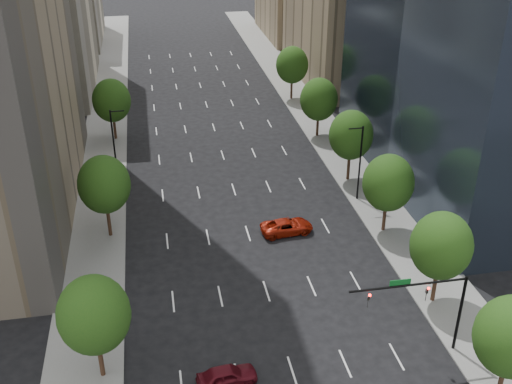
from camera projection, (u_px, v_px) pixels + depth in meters
sidewalk_left at (99, 200)px, 69.82m from camera, size 6.00×200.00×0.15m
sidewalk_right at (359, 178)px, 74.72m from camera, size 6.00×200.00×0.15m
tree_right_0 at (512, 337)px, 41.55m from camera, size 5.20×5.20×8.39m
tree_right_1 at (441, 246)px, 50.95m from camera, size 5.20×5.20×8.75m
tree_right_2 at (388, 183)px, 61.46m from camera, size 5.20×5.20×8.61m
tree_right_3 at (351, 135)px, 71.76m from camera, size 5.20×5.20×8.89m
tree_right_4 at (319, 99)px, 84.14m from camera, size 5.20×5.20×8.46m
tree_right_5 at (292, 65)px, 97.93m from camera, size 5.20×5.20×8.75m
tree_left_0 at (94, 315)px, 43.05m from camera, size 5.20×5.20×8.75m
tree_left_1 at (104, 185)px, 60.35m from camera, size 5.20×5.20×8.97m
tree_left_2 at (112, 101)px, 83.10m from camera, size 5.20×5.20×8.68m
streetlight_rn at (360, 161)px, 67.81m from camera, size 1.70×0.20×9.00m
streetlight_ln at (114, 143)px, 72.27m from camera, size 1.70×0.20×9.00m
traffic_signal at (432, 300)px, 45.45m from camera, size 9.12×0.40×7.38m
car_maroon at (227, 376)px, 44.69m from camera, size 4.66×2.35×1.52m
car_red_far at (287, 226)px, 63.36m from camera, size 5.66×3.05×1.51m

